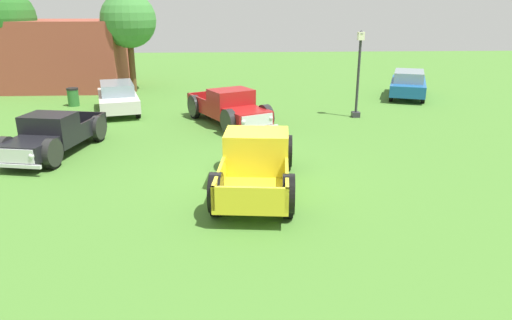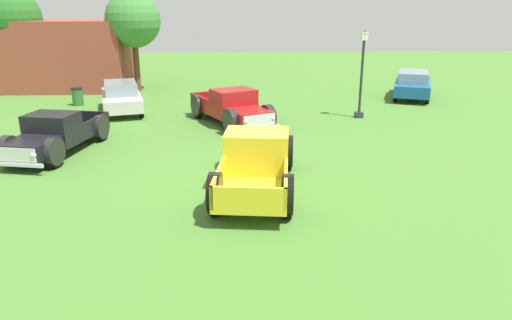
{
  "view_description": "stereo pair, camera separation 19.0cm",
  "coord_description": "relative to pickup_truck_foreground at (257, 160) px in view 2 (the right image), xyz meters",
  "views": [
    {
      "loc": [
        -0.5,
        -13.38,
        5.07
      ],
      "look_at": [
        0.22,
        -0.88,
        0.9
      ],
      "focal_mm": 32.87,
      "sensor_mm": 36.0,
      "label": 1
    },
    {
      "loc": [
        -0.31,
        -13.39,
        5.07
      ],
      "look_at": [
        0.22,
        -0.88,
        0.9
      ],
      "focal_mm": 32.87,
      "sensor_mm": 36.0,
      "label": 2
    }
  ],
  "objects": [
    {
      "name": "trash_can",
      "position": [
        -8.92,
        11.86,
        -0.3
      ],
      "size": [
        0.59,
        0.59,
        0.95
      ],
      "color": "#2D6B2D",
      "rests_on": "ground_plane"
    },
    {
      "name": "oak_tree_west",
      "position": [
        -6.59,
        16.06,
        3.39
      ],
      "size": [
        3.23,
        3.23,
        5.82
      ],
      "color": "brown",
      "rests_on": "ground_plane"
    },
    {
      "name": "pickup_truck_behind_right",
      "position": [
        -7.03,
        3.21,
        -0.08
      ],
      "size": [
        2.69,
        5.07,
        1.48
      ],
      "color": "black",
      "rests_on": "ground_plane"
    },
    {
      "name": "oak_tree_east",
      "position": [
        -13.73,
        16.45,
        3.5
      ],
      "size": [
        3.4,
        3.4,
        6.01
      ],
      "color": "brown",
      "rests_on": "ground_plane"
    },
    {
      "name": "sedan_distant_a",
      "position": [
        9.41,
        13.19,
        0.01
      ],
      "size": [
        3.36,
        4.9,
        1.51
      ],
      "color": "#195699",
      "rests_on": "ground_plane"
    },
    {
      "name": "brick_pavilion",
      "position": [
        -11.17,
        17.74,
        1.3
      ],
      "size": [
        7.69,
        5.74,
        4.16
      ],
      "color": "brown",
      "rests_on": "ground_plane"
    },
    {
      "name": "pickup_truck_foreground",
      "position": [
        0.0,
        0.0,
        0.0
      ],
      "size": [
        2.61,
        5.56,
        1.64
      ],
      "color": "yellow",
      "rests_on": "ground_plane"
    },
    {
      "name": "sedan_distant_b",
      "position": [
        -6.23,
        10.18,
        -0.02
      ],
      "size": [
        2.88,
        4.67,
        1.45
      ],
      "color": "silver",
      "rests_on": "ground_plane"
    },
    {
      "name": "pickup_truck_behind_left",
      "position": [
        -0.67,
        7.18,
        -0.03
      ],
      "size": [
        3.98,
        5.45,
        1.59
      ],
      "color": "maroon",
      "rests_on": "ground_plane"
    },
    {
      "name": "lamp_post_near",
      "position": [
        5.19,
        8.48,
        1.3
      ],
      "size": [
        0.36,
        0.36,
        3.97
      ],
      "color": "#2D2D33",
      "rests_on": "ground_plane"
    },
    {
      "name": "ground_plane",
      "position": [
        -0.26,
        0.49,
        -0.78
      ],
      "size": [
        80.0,
        80.0,
        0.0
      ],
      "primitive_type": "plane",
      "color": "#477A2D"
    }
  ]
}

